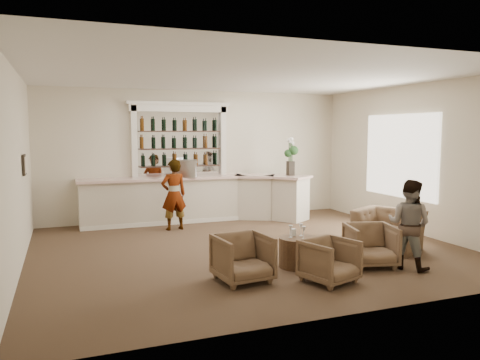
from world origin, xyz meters
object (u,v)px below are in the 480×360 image
Objects in this scene: bar_counter at (198,199)px; armchair_left at (243,258)px; guest at (409,224)px; cocktail_table at (298,252)px; armchair_right at (371,245)px; flower_vase at (291,154)px; armchair_center at (329,261)px; armchair_far at (389,230)px; sommelier at (174,195)px; espresso_machine at (186,169)px.

bar_counter is 7.19× the size of armchair_left.
armchair_left is (-2.81, 0.33, -0.38)m from guest.
armchair_left is at bearing -160.77° from cocktail_table.
armchair_left is 2.31m from armchair_right.
flower_vase is at bearing -31.00° from guest.
armchair_center is (0.06, -0.90, 0.08)m from cocktail_table.
bar_counter is at bearing 165.82° from flower_vase.
armchair_right is 0.68× the size of armchair_far.
cocktail_table is 0.39× the size of sommelier.
flower_vase reaches higher than sommelier.
armchair_center is (0.55, -5.32, -0.24)m from bar_counter.
armchair_center is at bearing -28.60° from armchair_left.
espresso_machine reaches higher than armchair_center.
sommelier is 1.10× the size of guest.
bar_counter is at bearing -175.17° from armchair_far.
bar_counter reaches higher than armchair_far.
armchair_right is at bearing -80.16° from armchair_far.
bar_counter is 7.84× the size of armchair_center.
espresso_machine is (0.48, 0.69, 0.54)m from sommelier.
armchair_far reaches higher than armchair_left.
cocktail_table is 1.89m from guest.
bar_counter reaches higher than armchair_right.
cocktail_table is 0.55× the size of armchair_far.
flower_vase is at bearing 49.45° from armchair_left.
armchair_left is at bearing -165.04° from armchair_right.
flower_vase reaches higher than armchair_center.
armchair_far is 3.66m from flower_vase.
bar_counter is at bearing 76.56° from armchair_left.
bar_counter reaches higher than cocktail_table.
guest is 1.53× the size of flower_vase.
sommelier is at bearing -176.61° from flower_vase.
guest reaches higher than armchair_far.
cocktail_table is 0.91m from armchair_center.
armchair_left is at bearing 85.30° from sommelier.
guest is 2.85m from armchair_left.
armchair_center is at bearing -60.09° from espresso_machine.
armchair_right is at bearing -46.81° from espresso_machine.
bar_counter is at bearing 124.01° from armchair_right.
flower_vase reaches higher than espresso_machine.
bar_counter is 3.51× the size of sommelier.
espresso_machine is 2.67m from flower_vase.
bar_counter is 0.84m from espresso_machine.
armchair_right is 0.81× the size of flower_vase.
flower_vase is at bearing 96.50° from armchair_right.
bar_counter is 8.99× the size of cocktail_table.
armchair_left is 5.32m from flower_vase.
armchair_right is (-0.50, 0.34, -0.38)m from guest.
bar_counter reaches higher than armchair_center.
cocktail_table is 0.80× the size of armchair_left.
armchair_center is 5.23m from flower_vase.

